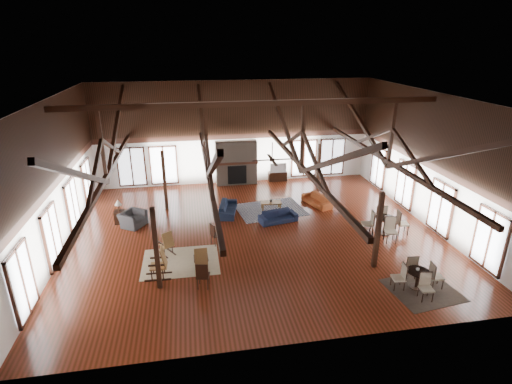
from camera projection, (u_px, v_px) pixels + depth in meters
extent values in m
plane|color=maroon|center=(255.00, 233.00, 17.86)|extent=(16.00, 16.00, 0.00)
cube|color=black|center=(255.00, 97.00, 15.70)|extent=(16.00, 14.00, 0.02)
cube|color=white|center=(235.00, 133.00, 23.21)|extent=(16.00, 0.02, 6.00)
cube|color=white|center=(301.00, 252.00, 10.35)|extent=(16.00, 0.02, 6.00)
cube|color=white|center=(53.00, 180.00, 15.51)|extent=(0.02, 14.00, 6.00)
cube|color=white|center=(429.00, 160.00, 18.05)|extent=(0.02, 14.00, 6.00)
cube|color=#32180E|center=(255.00, 104.00, 15.79)|extent=(15.60, 0.18, 0.22)
cube|color=#32180E|center=(106.00, 176.00, 15.81)|extent=(0.16, 13.70, 0.18)
cube|color=#32180E|center=(102.00, 143.00, 15.32)|extent=(0.14, 0.14, 2.70)
cube|color=#32180E|center=(116.00, 128.00, 18.58)|extent=(0.15, 7.07, 3.12)
cube|color=#32180E|center=(81.00, 175.00, 12.15)|extent=(0.15, 7.07, 3.12)
cube|color=#32180E|center=(208.00, 171.00, 16.44)|extent=(0.16, 13.70, 0.18)
cube|color=#32180E|center=(206.00, 139.00, 15.96)|extent=(0.14, 0.14, 2.70)
cube|color=#32180E|center=(202.00, 125.00, 19.22)|extent=(0.15, 7.07, 3.12)
cube|color=#32180E|center=(212.00, 168.00, 12.79)|extent=(0.15, 7.07, 3.12)
cube|color=#32180E|center=(301.00, 166.00, 17.08)|extent=(0.16, 13.70, 0.18)
cube|color=#32180E|center=(303.00, 135.00, 16.59)|extent=(0.14, 0.14, 2.70)
cube|color=#32180E|center=(283.00, 122.00, 19.85)|extent=(0.15, 7.07, 3.12)
cube|color=#32180E|center=(331.00, 162.00, 13.42)|extent=(0.15, 7.07, 3.12)
cube|color=#32180E|center=(388.00, 161.00, 17.72)|extent=(0.16, 13.70, 0.18)
cube|color=#32180E|center=(392.00, 132.00, 17.23)|extent=(0.14, 0.14, 2.70)
cube|color=#32180E|center=(359.00, 119.00, 20.49)|extent=(0.15, 7.07, 3.12)
cube|color=#32180E|center=(440.00, 156.00, 14.06)|extent=(0.15, 7.07, 3.12)
cube|color=#32180E|center=(156.00, 249.00, 13.46)|extent=(0.16, 0.16, 3.05)
cube|color=#32180E|center=(378.00, 231.00, 14.73)|extent=(0.16, 0.16, 3.05)
cube|color=#32180E|center=(165.00, 181.00, 19.89)|extent=(0.16, 0.16, 3.05)
cube|color=#32180E|center=(318.00, 172.00, 21.16)|extent=(0.16, 0.16, 3.05)
cube|color=#6F6254|center=(236.00, 163.00, 23.53)|extent=(2.40, 0.62, 2.60)
cube|color=black|center=(237.00, 175.00, 23.47)|extent=(1.10, 0.06, 1.10)
cube|color=#32180F|center=(237.00, 163.00, 23.26)|extent=(2.50, 0.20, 0.12)
cylinder|color=black|center=(272.00, 151.00, 15.56)|extent=(0.04, 0.04, 0.70)
cylinder|color=black|center=(272.00, 160.00, 15.69)|extent=(0.20, 0.20, 0.10)
cube|color=black|center=(283.00, 159.00, 15.76)|extent=(0.70, 0.12, 0.02)
cube|color=black|center=(270.00, 157.00, 16.10)|extent=(0.12, 0.70, 0.02)
cube|color=black|center=(261.00, 160.00, 15.62)|extent=(0.70, 0.12, 0.02)
cube|color=black|center=(275.00, 163.00, 15.27)|extent=(0.12, 0.70, 0.02)
imported|color=#131B35|center=(278.00, 217.00, 18.91)|extent=(1.92, 1.09, 0.53)
imported|color=black|center=(228.00, 208.00, 19.81)|extent=(2.03, 1.13, 0.56)
imported|color=#9C441E|center=(317.00, 200.00, 20.85)|extent=(1.97, 1.28, 0.54)
cube|color=brown|center=(271.00, 202.00, 20.25)|extent=(1.10, 0.60, 0.06)
cube|color=brown|center=(263.00, 208.00, 20.09)|extent=(0.06, 0.06, 0.35)
cube|color=brown|center=(262.00, 205.00, 20.41)|extent=(0.06, 0.06, 0.35)
cube|color=brown|center=(280.00, 207.00, 20.23)|extent=(0.06, 0.06, 0.35)
cube|color=brown|center=(279.00, 204.00, 20.55)|extent=(0.06, 0.06, 0.35)
imported|color=#B2B2B2|center=(271.00, 200.00, 20.24)|extent=(0.21, 0.21, 0.17)
imported|color=#303033|center=(133.00, 219.00, 18.47)|extent=(1.36, 1.40, 0.69)
cube|color=black|center=(120.00, 217.00, 18.78)|extent=(0.46, 0.46, 0.62)
cylinder|color=black|center=(119.00, 207.00, 18.60)|extent=(0.08, 0.08, 0.37)
cone|color=beige|center=(118.00, 202.00, 18.51)|extent=(0.33, 0.33, 0.27)
cube|color=olive|center=(166.00, 245.00, 16.07)|extent=(0.60, 0.60, 0.05)
cube|color=olive|center=(168.00, 240.00, 15.82)|extent=(0.47, 0.38, 0.64)
cube|color=black|center=(163.00, 254.00, 16.09)|extent=(0.46, 0.69, 0.05)
cube|color=black|center=(171.00, 251.00, 16.32)|extent=(0.46, 0.69, 0.05)
cube|color=olive|center=(201.00, 262.00, 14.78)|extent=(0.48, 0.46, 0.05)
cube|color=olive|center=(201.00, 257.00, 14.46)|extent=(0.48, 0.19, 0.69)
cube|color=black|center=(196.00, 272.00, 14.89)|extent=(0.06, 0.84, 0.05)
cube|color=black|center=(207.00, 271.00, 14.96)|extent=(0.06, 0.84, 0.05)
cube|color=olive|center=(157.00, 266.00, 14.43)|extent=(0.53, 0.56, 0.06)
cube|color=olive|center=(164.00, 257.00, 14.32)|extent=(0.23, 0.54, 0.77)
cube|color=black|center=(158.00, 280.00, 14.38)|extent=(0.95, 0.10, 0.06)
cube|color=black|center=(159.00, 273.00, 14.79)|extent=(0.95, 0.10, 0.06)
cube|color=black|center=(217.00, 235.00, 16.78)|extent=(0.54, 0.54, 0.05)
cube|color=black|center=(212.00, 230.00, 16.59)|extent=(0.20, 0.40, 0.54)
cylinder|color=black|center=(217.00, 239.00, 16.86)|extent=(0.03, 0.03, 0.44)
cube|color=black|center=(203.00, 276.00, 13.87)|extent=(0.50, 0.50, 0.05)
cube|color=black|center=(202.00, 272.00, 13.59)|extent=(0.42, 0.13, 0.56)
cylinder|color=black|center=(204.00, 281.00, 13.96)|extent=(0.03, 0.03, 0.46)
cylinder|color=black|center=(418.00, 271.00, 13.76)|extent=(0.78, 0.78, 0.04)
cylinder|color=black|center=(417.00, 279.00, 13.87)|extent=(0.10, 0.10, 0.64)
cylinder|color=black|center=(416.00, 287.00, 13.99)|extent=(0.47, 0.47, 0.04)
cylinder|color=black|center=(386.00, 218.00, 17.59)|extent=(0.90, 0.90, 0.04)
cylinder|color=black|center=(385.00, 226.00, 17.72)|extent=(0.10, 0.10, 0.74)
cylinder|color=black|center=(384.00, 233.00, 17.86)|extent=(0.54, 0.54, 0.04)
imported|color=#B2B2B2|center=(418.00, 269.00, 13.75)|extent=(0.16, 0.16, 0.10)
imported|color=#B2B2B2|center=(386.00, 217.00, 17.51)|extent=(0.16, 0.16, 0.11)
cube|color=black|center=(278.00, 176.00, 24.37)|extent=(1.11, 0.42, 0.55)
imported|color=#B2B2B2|center=(278.00, 167.00, 24.17)|extent=(1.00, 0.13, 0.57)
cube|color=#C3B487|center=(181.00, 262.00, 15.60)|extent=(2.96, 2.33, 0.01)
cube|color=#161F3F|center=(270.00, 210.00, 20.32)|extent=(3.59, 2.89, 0.01)
cube|color=black|center=(422.00, 290.00, 13.84)|extent=(2.47, 2.30, 0.01)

